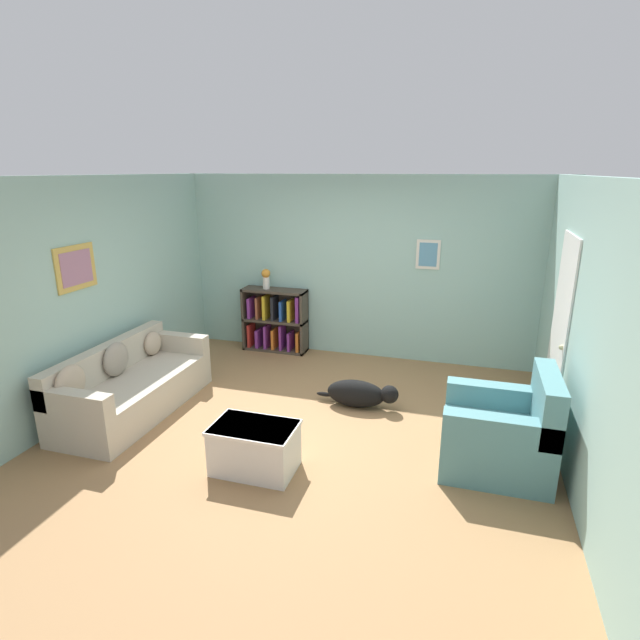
{
  "coord_description": "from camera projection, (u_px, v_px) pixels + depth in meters",
  "views": [
    {
      "loc": [
        1.52,
        -4.69,
        2.65
      ],
      "look_at": [
        0.0,
        0.4,
        1.05
      ],
      "focal_mm": 28.0,
      "sensor_mm": 36.0,
      "label": 1
    }
  ],
  "objects": [
    {
      "name": "couch",
      "position": [
        131.0,
        386.0,
        5.65
      ],
      "size": [
        0.83,
        1.97,
        0.8
      ],
      "color": "#B7AD99",
      "rests_on": "ground_plane"
    },
    {
      "name": "wall_right",
      "position": [
        582.0,
        329.0,
        4.43
      ],
      "size": [
        0.16,
        5.0,
        2.6
      ],
      "color": "#93BCB2",
      "rests_on": "ground_plane"
    },
    {
      "name": "recliner_chair",
      "position": [
        503.0,
        434.0,
        4.54
      ],
      "size": [
        0.95,
        0.87,
        0.96
      ],
      "color": "slate",
      "rests_on": "ground_plane"
    },
    {
      "name": "ground_plane",
      "position": [
        310.0,
        421.0,
        5.48
      ],
      "size": [
        14.0,
        14.0,
        0.0
      ],
      "primitive_type": "plane",
      "color": "#997047"
    },
    {
      "name": "wall_back",
      "position": [
        357.0,
        268.0,
        7.17
      ],
      "size": [
        5.6,
        0.13,
        2.6
      ],
      "color": "#93BCB2",
      "rests_on": "ground_plane"
    },
    {
      "name": "wall_left",
      "position": [
        101.0,
        291.0,
        5.8
      ],
      "size": [
        0.13,
        5.0,
        2.6
      ],
      "color": "#93BCB2",
      "rests_on": "ground_plane"
    },
    {
      "name": "coffee_table",
      "position": [
        255.0,
        447.0,
        4.54
      ],
      "size": [
        0.76,
        0.5,
        0.45
      ],
      "color": "silver",
      "rests_on": "ground_plane"
    },
    {
      "name": "vase",
      "position": [
        266.0,
        278.0,
        7.38
      ],
      "size": [
        0.13,
        0.13,
        0.3
      ],
      "color": "silver",
      "rests_on": "bookshelf"
    },
    {
      "name": "dog",
      "position": [
        360.0,
        394.0,
        5.78
      ],
      "size": [
        0.99,
        0.29,
        0.32
      ],
      "color": "black",
      "rests_on": "ground_plane"
    },
    {
      "name": "bookshelf",
      "position": [
        276.0,
        321.0,
        7.55
      ],
      "size": [
        0.97,
        0.32,
        0.95
      ],
      "color": "#42382D",
      "rests_on": "ground_plane"
    }
  ]
}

